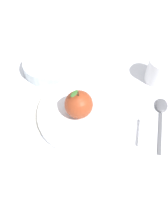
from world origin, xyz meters
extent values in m
plane|color=silver|center=(0.00, 0.00, 0.00)|extent=(2.40, 2.40, 0.00)
cylinder|color=white|center=(0.02, 0.00, 0.01)|extent=(0.25, 0.25, 0.02)
torus|color=white|center=(0.02, 0.00, 0.01)|extent=(0.25, 0.25, 0.01)
sphere|color=#9E3D1E|center=(0.03, 0.00, 0.06)|extent=(0.07, 0.07, 0.07)
cylinder|color=#4C3319|center=(0.03, 0.00, 0.10)|extent=(0.00, 0.00, 0.02)
ellipsoid|color=#386628|center=(0.04, 0.00, 0.10)|extent=(0.03, 0.02, 0.01)
cylinder|color=silver|center=(0.10, -0.19, 0.02)|extent=(0.14, 0.14, 0.04)
torus|color=silver|center=(0.10, -0.19, 0.04)|extent=(0.14, 0.14, 0.01)
cylinder|color=#9FABB3|center=(0.10, -0.19, 0.04)|extent=(0.11, 0.11, 0.01)
cylinder|color=white|center=(-0.23, -0.08, 0.04)|extent=(0.07, 0.07, 0.08)
torus|color=white|center=(-0.23, -0.08, 0.08)|extent=(0.07, 0.07, 0.01)
cylinder|color=#A4A4A6|center=(-0.23, -0.08, 0.08)|extent=(0.06, 0.06, 0.01)
cube|color=silver|center=(-0.16, 0.00, 0.00)|extent=(0.06, 0.11, 0.00)
cube|color=silver|center=(-0.12, 0.09, 0.01)|extent=(0.04, 0.08, 0.01)
ellipsoid|color=#59595E|center=(-0.20, 0.02, 0.01)|extent=(0.05, 0.06, 0.01)
cube|color=#59595E|center=(-0.17, 0.10, 0.00)|extent=(0.06, 0.12, 0.01)
cube|color=silver|center=(0.17, -0.06, 0.00)|extent=(0.18, 0.19, 0.00)
camera|label=1|loc=(0.09, 0.35, 0.55)|focal=37.93mm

